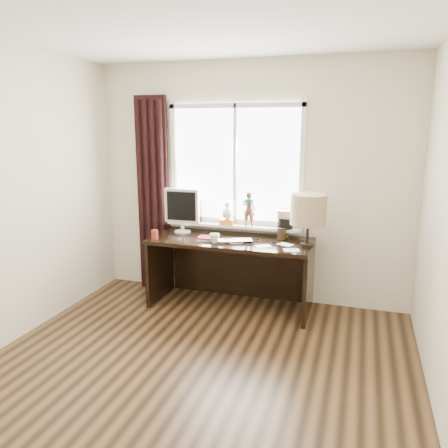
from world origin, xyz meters
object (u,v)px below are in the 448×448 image
(laptop, at_px, (235,241))
(monitor, at_px, (182,208))
(desk, at_px, (233,259))
(mug, at_px, (215,238))
(red_cup, at_px, (155,235))
(table_lamp, at_px, (308,210))

(laptop, height_order, monitor, monitor)
(desk, bearing_deg, mug, -111.90)
(laptop, bearing_deg, mug, -177.24)
(desk, bearing_deg, red_cup, -156.86)
(table_lamp, bearing_deg, mug, -170.25)
(monitor, bearing_deg, table_lamp, -6.51)
(mug, bearing_deg, laptop, 24.59)
(red_cup, xyz_separation_m, desk, (0.77, 0.33, -0.29))
(red_cup, bearing_deg, table_lamp, 7.44)
(desk, xyz_separation_m, monitor, (-0.60, 0.04, 0.52))
(mug, xyz_separation_m, red_cup, (-0.65, -0.05, -0.00))
(red_cup, bearing_deg, laptop, 9.16)
(desk, bearing_deg, table_lamp, -8.71)
(laptop, xyz_separation_m, mug, (-0.19, -0.09, 0.04))
(mug, xyz_separation_m, desk, (0.11, 0.28, -0.29))
(monitor, relative_size, table_lamp, 0.94)
(laptop, height_order, desk, laptop)
(desk, relative_size, table_lamp, 3.27)
(table_lamp, bearing_deg, laptop, -174.61)
(red_cup, distance_m, monitor, 0.46)
(laptop, distance_m, table_lamp, 0.80)
(laptop, relative_size, monitor, 0.72)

